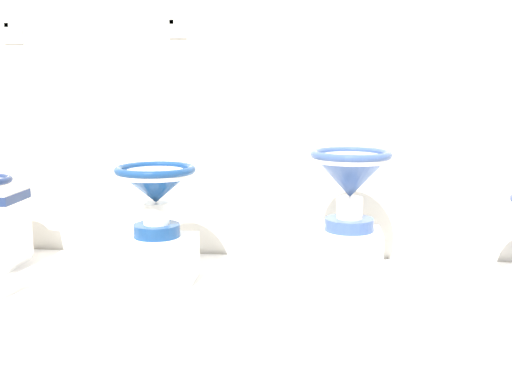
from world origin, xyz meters
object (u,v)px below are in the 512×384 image
info_placard_first (13,32)px  info_placard_second (177,28)px  antique_toilet_squat_floral (156,187)px  plinth_block_squat_floral (158,259)px  plinth_block_rightmost (348,255)px  antique_toilet_rightmost (350,176)px

info_placard_first → info_placard_second: (0.98, -0.00, 0.02)m
antique_toilet_squat_floral → info_placard_first: bearing=151.1°
info_placard_first → info_placard_second: 0.98m
plinth_block_squat_floral → plinth_block_rightmost: plinth_block_rightmost is taller
plinth_block_squat_floral → antique_toilet_rightmost: bearing=6.4°
plinth_block_rightmost → info_placard_second: info_placard_second is taller
antique_toilet_squat_floral → plinth_block_rightmost: (0.99, 0.11, -0.36)m
antique_toilet_squat_floral → info_placard_first: info_placard_first is taller
plinth_block_squat_floral → antique_toilet_rightmost: antique_toilet_rightmost is taller
plinth_block_rightmost → info_placard_second: bearing=156.5°
plinth_block_rightmost → info_placard_first: info_placard_first is taller
antique_toilet_rightmost → antique_toilet_squat_floral: bearing=-173.6°
plinth_block_squat_floral → antique_toilet_squat_floral: size_ratio=0.94×
plinth_block_squat_floral → info_placard_second: (0.01, 0.54, 1.21)m
antique_toilet_rightmost → info_placard_second: 1.32m
plinth_block_squat_floral → info_placard_second: size_ratio=3.43×
plinth_block_squat_floral → plinth_block_rightmost: bearing=6.4°
info_placard_second → antique_toilet_rightmost: bearing=-23.5°
plinth_block_squat_floral → antique_toilet_squat_floral: bearing=90.0°
antique_toilet_rightmost → info_placard_first: bearing=167.7°
plinth_block_squat_floral → info_placard_second: bearing=89.0°
antique_toilet_squat_floral → antique_toilet_rightmost: bearing=6.4°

